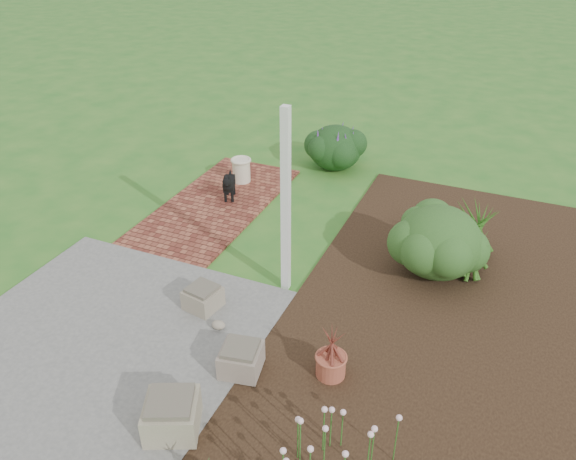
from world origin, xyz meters
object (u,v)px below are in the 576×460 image
at_px(evergreen_shrub, 439,240).
at_px(cream_ceramic_urn, 241,170).
at_px(black_dog, 229,184).
at_px(stone_trough_near, 172,416).

bearing_deg(evergreen_shrub, cream_ceramic_urn, 158.88).
relative_size(black_dog, evergreen_shrub, 0.47).
xyz_separation_m(stone_trough_near, evergreen_shrub, (1.82, 3.71, 0.31)).
distance_m(cream_ceramic_urn, evergreen_shrub, 4.03).
bearing_deg(cream_ceramic_urn, stone_trough_near, -69.44).
height_order(stone_trough_near, evergreen_shrub, evergreen_shrub).
bearing_deg(evergreen_shrub, stone_trough_near, -116.05).
bearing_deg(stone_trough_near, cream_ceramic_urn, 110.56).
height_order(black_dog, evergreen_shrub, evergreen_shrub).
height_order(black_dog, cream_ceramic_urn, black_dog).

